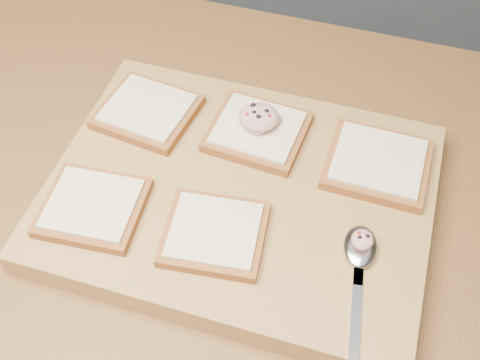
% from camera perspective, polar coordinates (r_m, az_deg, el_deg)
% --- Properties ---
extents(island_counter, '(2.00, 0.80, 0.90)m').
position_cam_1_polar(island_counter, '(1.18, 5.02, -15.87)').
color(island_counter, slate).
rests_on(island_counter, ground).
extents(cutting_board, '(0.48, 0.37, 0.04)m').
position_cam_1_polar(cutting_board, '(0.78, -0.00, -1.53)').
color(cutting_board, tan).
rests_on(cutting_board, island_counter).
extents(bread_far_left, '(0.14, 0.13, 0.02)m').
position_cam_1_polar(bread_far_left, '(0.85, -8.76, 6.47)').
color(bread_far_left, brown).
rests_on(bread_far_left, cutting_board).
extents(bread_far_center, '(0.13, 0.12, 0.02)m').
position_cam_1_polar(bread_far_center, '(0.82, 1.68, 4.67)').
color(bread_far_center, brown).
rests_on(bread_far_center, cutting_board).
extents(bread_far_right, '(0.13, 0.12, 0.02)m').
position_cam_1_polar(bread_far_right, '(0.80, 12.92, 1.57)').
color(bread_far_right, brown).
rests_on(bread_far_right, cutting_board).
extents(bread_near_left, '(0.13, 0.12, 0.02)m').
position_cam_1_polar(bread_near_left, '(0.76, -13.78, -2.47)').
color(bread_near_left, brown).
rests_on(bread_near_left, cutting_board).
extents(bread_near_center, '(0.13, 0.12, 0.02)m').
position_cam_1_polar(bread_near_center, '(0.72, -2.44, -5.06)').
color(bread_near_center, brown).
rests_on(bread_near_center, cutting_board).
extents(tuna_salad_dollop, '(0.05, 0.05, 0.03)m').
position_cam_1_polar(tuna_salad_dollop, '(0.80, 1.80, 5.99)').
color(tuna_salad_dollop, '#D9998B').
rests_on(tuna_salad_dollop, bread_far_center).
extents(spoon, '(0.05, 0.20, 0.01)m').
position_cam_1_polar(spoon, '(0.71, 11.28, -7.20)').
color(spoon, silver).
rests_on(spoon, cutting_board).
extents(spoon_salad, '(0.03, 0.03, 0.02)m').
position_cam_1_polar(spoon_salad, '(0.71, 11.52, -5.56)').
color(spoon_salad, '#D9998B').
rests_on(spoon_salad, spoon).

